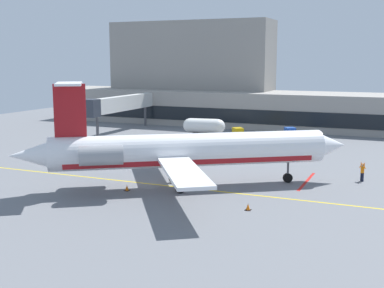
% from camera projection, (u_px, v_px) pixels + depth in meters
% --- Properties ---
extents(ground, '(120.00, 120.00, 0.11)m').
position_uv_depth(ground, '(154.00, 186.00, 48.00)').
color(ground, slate).
extents(terminal_building, '(72.87, 13.03, 18.85)m').
position_uv_depth(terminal_building, '(220.00, 87.00, 93.65)').
color(terminal_building, gray).
rests_on(terminal_building, ground).
extents(jet_bridge_west, '(2.40, 19.38, 5.94)m').
position_uv_depth(jet_bridge_west, '(119.00, 104.00, 82.57)').
color(jet_bridge_west, silver).
rests_on(jet_bridge_west, ground).
extents(regional_jet, '(27.58, 22.10, 9.78)m').
position_uv_depth(regional_jet, '(184.00, 150.00, 46.69)').
color(regional_jet, white).
rests_on(regional_jet, ground).
extents(baggage_tug, '(3.55, 3.92, 2.08)m').
position_uv_depth(baggage_tug, '(236.00, 135.00, 73.62)').
color(baggage_tug, '#E5B20C').
rests_on(baggage_tug, ground).
extents(pushback_tractor, '(3.16, 3.77, 2.32)m').
position_uv_depth(pushback_tractor, '(291.00, 137.00, 70.93)').
color(pushback_tractor, '#1E4CB2').
rests_on(pushback_tractor, ground).
extents(belt_loader, '(3.17, 2.93, 2.24)m').
position_uv_depth(belt_loader, '(70.00, 139.00, 69.95)').
color(belt_loader, silver).
rests_on(belt_loader, ground).
extents(fuel_tank, '(6.72, 2.83, 2.63)m').
position_uv_depth(fuel_tank, '(204.00, 126.00, 79.55)').
color(fuel_tank, white).
rests_on(fuel_tank, ground).
extents(marshaller, '(0.69, 0.60, 1.89)m').
position_uv_depth(marshaller, '(362.00, 172.00, 49.47)').
color(marshaller, '#191E33').
rests_on(marshaller, ground).
extents(safety_cone_alpha, '(0.47, 0.47, 0.55)m').
position_uv_depth(safety_cone_alpha, '(127.00, 188.00, 46.03)').
color(safety_cone_alpha, orange).
rests_on(safety_cone_alpha, ground).
extents(safety_cone_bravo, '(0.47, 0.47, 0.55)m').
position_uv_depth(safety_cone_bravo, '(248.00, 207.00, 40.07)').
color(safety_cone_bravo, orange).
rests_on(safety_cone_bravo, ground).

